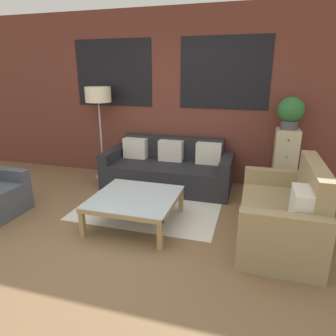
{
  "coord_description": "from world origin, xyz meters",
  "views": [
    {
      "loc": [
        1.47,
        -2.54,
        1.81
      ],
      "look_at": [
        0.37,
        1.25,
        0.55
      ],
      "focal_mm": 32.0,
      "sensor_mm": 36.0,
      "label": 1
    }
  ],
  "objects": [
    {
      "name": "potted_plant",
      "position": [
        1.96,
        2.17,
        1.27
      ],
      "size": [
        0.37,
        0.37,
        0.47
      ],
      "color": "#47474C",
      "rests_on": "drawer_cabinet"
    },
    {
      "name": "rug",
      "position": [
        0.14,
        1.2,
        0.0
      ],
      "size": [
        1.95,
        1.6,
        0.0
      ],
      "color": "silver",
      "rests_on": "ground_plane"
    },
    {
      "name": "couch_dark",
      "position": [
        0.17,
        1.95,
        0.28
      ],
      "size": [
        2.04,
        0.88,
        0.78
      ],
      "color": "#232328",
      "rests_on": "ground_plane"
    },
    {
      "name": "floor_lamp",
      "position": [
        -1.09,
        2.07,
        1.4
      ],
      "size": [
        0.43,
        0.43,
        1.59
      ],
      "color": "#B2B2B7",
      "rests_on": "ground_plane"
    },
    {
      "name": "coffee_table",
      "position": [
        0.14,
        0.59,
        0.32
      ],
      "size": [
        1.01,
        1.01,
        0.37
      ],
      "color": "silver",
      "rests_on": "ground_plane"
    },
    {
      "name": "wall_back_brick",
      "position": [
        0.0,
        2.44,
        1.41
      ],
      "size": [
        8.4,
        0.09,
        2.8
      ],
      "color": "brown",
      "rests_on": "ground_plane"
    },
    {
      "name": "settee_vintage",
      "position": [
        1.86,
        0.68,
        0.31
      ],
      "size": [
        0.8,
        1.46,
        0.92
      ],
      "color": "#99845B",
      "rests_on": "ground_plane"
    },
    {
      "name": "drawer_cabinet",
      "position": [
        1.96,
        2.17,
        0.51
      ],
      "size": [
        0.34,
        0.4,
        1.01
      ],
      "color": "#C6B793",
      "rests_on": "ground_plane"
    },
    {
      "name": "ground_plane",
      "position": [
        0.0,
        0.0,
        0.0
      ],
      "size": [
        16.0,
        16.0,
        0.0
      ],
      "primitive_type": "plane",
      "color": "brown"
    }
  ]
}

